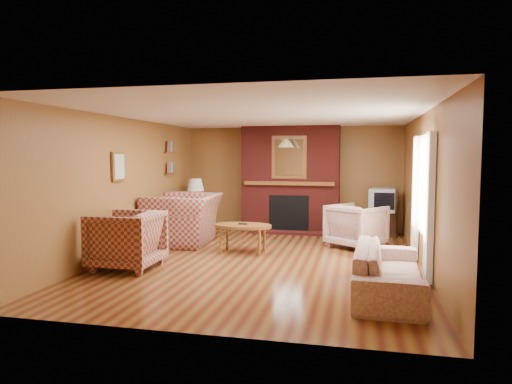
% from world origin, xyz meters
% --- Properties ---
extents(floor, '(6.50, 6.50, 0.00)m').
position_xyz_m(floor, '(0.00, 0.00, 0.00)').
color(floor, '#4E2110').
rests_on(floor, ground).
extents(ceiling, '(6.50, 6.50, 0.00)m').
position_xyz_m(ceiling, '(0.00, 0.00, 2.40)').
color(ceiling, silver).
rests_on(ceiling, wall_back).
extents(wall_back, '(6.50, 0.00, 6.50)m').
position_xyz_m(wall_back, '(0.00, 3.25, 1.20)').
color(wall_back, brown).
rests_on(wall_back, floor).
extents(wall_front, '(6.50, 0.00, 6.50)m').
position_xyz_m(wall_front, '(0.00, -3.25, 1.20)').
color(wall_front, brown).
rests_on(wall_front, floor).
extents(wall_left, '(0.00, 6.50, 6.50)m').
position_xyz_m(wall_left, '(-2.50, 0.00, 1.20)').
color(wall_left, brown).
rests_on(wall_left, floor).
extents(wall_right, '(0.00, 6.50, 6.50)m').
position_xyz_m(wall_right, '(2.50, 0.00, 1.20)').
color(wall_right, brown).
rests_on(wall_right, floor).
extents(fireplace, '(2.20, 0.82, 2.40)m').
position_xyz_m(fireplace, '(0.00, 2.98, 1.18)').
color(fireplace, '#591713').
rests_on(fireplace, floor).
extents(window_right, '(0.10, 1.85, 2.00)m').
position_xyz_m(window_right, '(2.45, -0.20, 1.13)').
color(window_right, beige).
rests_on(window_right, wall_right).
extents(bookshelf, '(0.09, 0.55, 0.71)m').
position_xyz_m(bookshelf, '(-2.44, 1.90, 1.67)').
color(bookshelf, brown).
rests_on(bookshelf, wall_left).
extents(botanical_print, '(0.05, 0.40, 0.50)m').
position_xyz_m(botanical_print, '(-2.47, -0.30, 1.55)').
color(botanical_print, brown).
rests_on(botanical_print, wall_left).
extents(pendant_light, '(0.36, 0.36, 0.48)m').
position_xyz_m(pendant_light, '(0.00, 2.30, 2.00)').
color(pendant_light, black).
rests_on(pendant_light, ceiling).
extents(plaid_loveseat, '(1.43, 1.61, 0.97)m').
position_xyz_m(plaid_loveseat, '(-1.85, 1.08, 0.49)').
color(plaid_loveseat, maroon).
rests_on(plaid_loveseat, floor).
extents(plaid_armchair, '(0.99, 0.96, 0.89)m').
position_xyz_m(plaid_armchair, '(-1.95, -1.03, 0.45)').
color(plaid_armchair, maroon).
rests_on(plaid_armchair, floor).
extents(floral_sofa, '(0.90, 2.10, 0.60)m').
position_xyz_m(floral_sofa, '(1.90, -1.48, 0.30)').
color(floral_sofa, beige).
rests_on(floral_sofa, floor).
extents(floral_armchair, '(1.25, 1.25, 0.82)m').
position_xyz_m(floral_armchair, '(1.49, 1.39, 0.41)').
color(floral_armchair, beige).
rests_on(floral_armchair, floor).
extents(coffee_table, '(1.04, 0.65, 0.53)m').
position_xyz_m(coffee_table, '(-0.49, 0.48, 0.45)').
color(coffee_table, brown).
rests_on(coffee_table, floor).
extents(side_table, '(0.43, 0.43, 0.56)m').
position_xyz_m(side_table, '(-2.10, 2.45, 0.28)').
color(side_table, brown).
rests_on(side_table, floor).
extents(table_lamp, '(0.40, 0.40, 0.65)m').
position_xyz_m(table_lamp, '(-2.10, 2.45, 0.92)').
color(table_lamp, white).
rests_on(table_lamp, side_table).
extents(tv_stand, '(0.50, 0.46, 0.53)m').
position_xyz_m(tv_stand, '(2.05, 2.80, 0.27)').
color(tv_stand, black).
rests_on(tv_stand, floor).
extents(crt_tv, '(0.63, 0.63, 0.50)m').
position_xyz_m(crt_tv, '(2.05, 2.79, 0.78)').
color(crt_tv, '#9B9EA3').
rests_on(crt_tv, tv_stand).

